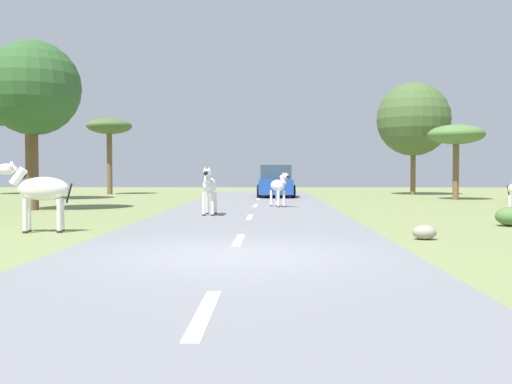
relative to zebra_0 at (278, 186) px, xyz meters
The scene contains 15 objects.
ground_plane 13.31m from the zebra_0, 93.85° to the right, with size 90.00×90.00×0.00m, color olive.
road 13.31m from the zebra_0, 94.00° to the right, with size 6.00×64.00×0.05m, color slate.
lane_markings 14.31m from the zebra_0, 93.72° to the right, with size 0.16×56.00×0.01m.
zebra_0 is the anchor object (origin of this frame).
zebra_2 5.01m from the zebra_0, 116.39° to the right, with size 0.44×1.62×1.52m.
zebra_4 10.95m from the zebra_0, 121.16° to the right, with size 1.76×0.63×1.67m.
car_0 9.26m from the zebra_0, 90.19° to the left, with size 2.04×4.35×1.74m.
car_1 16.74m from the zebra_0, 89.67° to the left, with size 2.13×4.40×1.74m.
tree_1 17.97m from the zebra_0, 126.67° to the left, with size 2.84×2.84×4.82m.
tree_3 15.06m from the zebra_0, 151.42° to the left, with size 4.38×4.38×5.91m.
tree_4 11.88m from the zebra_0, 38.50° to the left, with size 2.83×2.83×3.81m.
tree_5 9.83m from the zebra_0, behind, with size 3.46×3.46×6.23m.
tree_6 16.95m from the zebra_0, 58.64° to the left, with size 4.56×4.56×6.99m.
bush_1 9.60m from the zebra_0, 51.52° to the right, with size 0.85×0.76×0.51m, color #4C7038.
rock_0 11.01m from the zebra_0, 74.74° to the right, with size 0.49×0.42×0.30m, color gray.
Camera 1 is at (0.60, -9.55, 1.40)m, focal length 41.15 mm.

